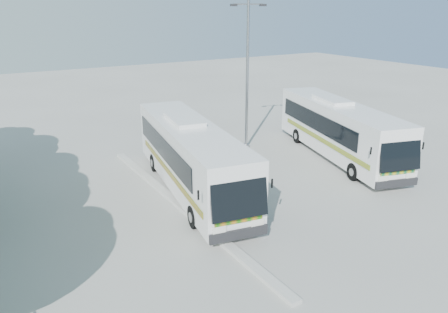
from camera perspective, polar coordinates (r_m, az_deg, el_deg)
ground at (r=19.07m, az=3.08°, el=-7.13°), size 100.00×100.00×0.00m
kerb_divider at (r=19.58m, az=-5.87°, el=-6.24°), size 0.40×16.00×0.15m
coach_main at (r=20.55m, az=-4.34°, el=0.10°), size 4.19×11.72×3.19m
coach_adjacent at (r=26.10m, az=14.74°, el=3.56°), size 5.20×11.47×3.13m
lamppost at (r=26.41m, az=3.07°, el=11.22°), size 2.10×0.76×8.74m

